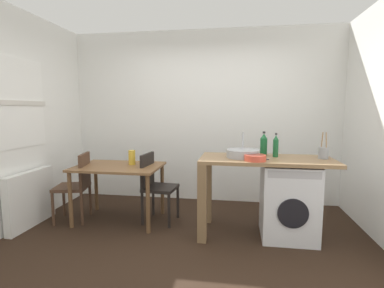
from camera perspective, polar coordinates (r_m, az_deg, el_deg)
name	(u,v)px	position (r m, az deg, el deg)	size (l,w,h in m)	color
ground_plane	(183,248)	(3.27, -1.80, -19.91)	(5.46, 5.46, 0.00)	black
wall_back	(203,117)	(4.65, 2.21, 5.37)	(4.60, 0.10, 2.70)	white
radiator	(30,199)	(4.23, -29.31, -9.41)	(0.10, 0.80, 0.70)	white
dining_table	(119,173)	(3.92, -14.31, -5.55)	(1.10, 0.76, 0.74)	brown
chair_person_seat	(77,183)	(4.13, -21.77, -7.15)	(0.48, 0.48, 0.90)	#4C3323
chair_opposite	(155,183)	(3.85, -7.32, -7.71)	(0.44, 0.44, 0.90)	black
kitchen_counter	(247,171)	(3.42, 10.83, -5.25)	(1.50, 0.68, 0.92)	olive
washing_machine	(288,201)	(3.55, 18.49, -10.56)	(0.60, 0.61, 0.86)	silver
sink_basin	(243,154)	(3.39, 10.04, -1.87)	(0.38, 0.38, 0.09)	#9EA0A5
tap	(243,144)	(3.55, 10.02, 0.09)	(0.02, 0.02, 0.28)	#B2B2B7
bottle_tall_green	(264,145)	(3.57, 13.99, -0.13)	(0.08, 0.08, 0.29)	#19592D
bottle_squat_brown	(276,146)	(3.50, 16.22, -0.41)	(0.06, 0.06, 0.28)	#19592D
mixing_bowl	(255,157)	(3.20, 12.38, -2.61)	(0.24, 0.24, 0.06)	#D84C38
utensil_crock	(323,153)	(3.56, 24.54, -1.56)	(0.11, 0.11, 0.30)	gray
vase	(132,157)	(3.92, -11.80, -2.61)	(0.09, 0.09, 0.19)	gold
scissors	(262,159)	(3.31, 13.74, -2.90)	(0.15, 0.06, 0.01)	#B2B2B7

